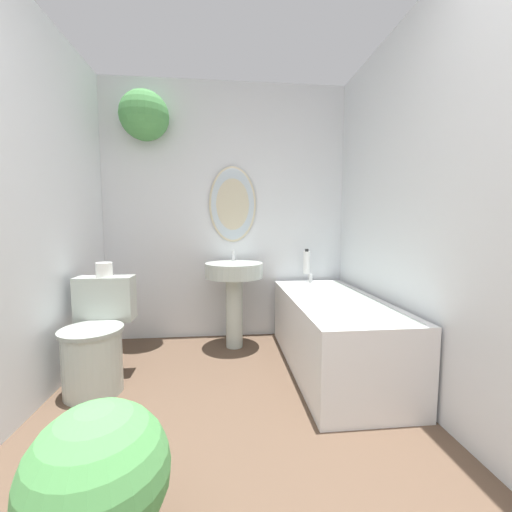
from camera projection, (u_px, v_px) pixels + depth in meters
wall_back at (213, 196)px, 2.95m from camera, size 2.38×0.42×2.40m
wall_right at (439, 203)px, 1.73m from camera, size 0.06×2.88×2.40m
toilet at (97, 342)px, 2.07m from camera, size 0.39×0.54×0.72m
pedestal_sink at (234, 283)px, 2.75m from camera, size 0.50×0.50×0.85m
bathtub at (333, 331)px, 2.36m from camera, size 0.65×1.47×0.62m
shampoo_bottle at (307, 262)px, 2.98m from camera, size 0.06×0.06×0.24m
potted_plant at (98, 482)px, 0.94m from camera, size 0.43×0.43×0.54m
toilet_paper_roll at (104, 270)px, 2.22m from camera, size 0.11×0.11×0.10m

